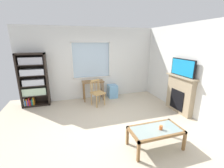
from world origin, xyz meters
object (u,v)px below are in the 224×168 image
object	(u,v)px
desk_under_window	(93,85)
wooden_chair	(97,92)
bookshelf	(33,79)
fireplace	(180,94)
sippy_cup	(161,128)
plastic_drawer_unit	(112,91)
coffee_table	(156,132)
tv	(183,68)

from	to	relation	value
desk_under_window	wooden_chair	xyz separation A→B (m)	(0.05, -0.52, -0.13)
bookshelf	fireplace	xyz separation A→B (m)	(4.44, -1.93, -0.36)
bookshelf	sippy_cup	bearing A→B (deg)	-48.77
plastic_drawer_unit	sippy_cup	xyz separation A→B (m)	(0.04, -3.19, 0.23)
desk_under_window	fireplace	bearing A→B (deg)	-36.94
coffee_table	tv	bearing A→B (deg)	37.50
wooden_chair	tv	xyz separation A→B (m)	(2.35, -1.31, 0.97)
wooden_chair	fireplace	world-z (taller)	fireplace
plastic_drawer_unit	bookshelf	bearing A→B (deg)	178.83
fireplace	sippy_cup	xyz separation A→B (m)	(-1.59, -1.32, -0.11)
tv	sippy_cup	xyz separation A→B (m)	(-1.58, -1.32, -0.95)
wooden_chair	tv	size ratio (longest dim) A/B	0.98
wooden_chair	plastic_drawer_unit	xyz separation A→B (m)	(0.74, 0.57, -0.21)
plastic_drawer_unit	coffee_table	world-z (taller)	plastic_drawer_unit
bookshelf	desk_under_window	bearing A→B (deg)	-3.04
wooden_chair	sippy_cup	world-z (taller)	wooden_chair
bookshelf	tv	bearing A→B (deg)	-23.56
tv	sippy_cup	world-z (taller)	tv
wooden_chair	fireplace	bearing A→B (deg)	-28.83
wooden_chair	tv	world-z (taller)	tv
bookshelf	tv	size ratio (longest dim) A/B	1.98
plastic_drawer_unit	sippy_cup	distance (m)	3.20
tv	coffee_table	size ratio (longest dim) A/B	0.84
sippy_cup	wooden_chair	bearing A→B (deg)	106.46
wooden_chair	sippy_cup	size ratio (longest dim) A/B	10.00
sippy_cup	bookshelf	bearing A→B (deg)	131.23
coffee_table	sippy_cup	bearing A→B (deg)	-29.79
bookshelf	sippy_cup	distance (m)	4.35
bookshelf	coffee_table	distance (m)	4.27
fireplace	tv	distance (m)	0.84
desk_under_window	fireplace	xyz separation A→B (m)	(2.42, -1.82, -0.01)
tv	plastic_drawer_unit	bearing A→B (deg)	130.75
wooden_chair	sippy_cup	xyz separation A→B (m)	(0.78, -2.63, 0.02)
bookshelf	fireplace	distance (m)	4.86
plastic_drawer_unit	tv	distance (m)	2.74
tv	fireplace	bearing A→B (deg)	-0.00
tv	sippy_cup	bearing A→B (deg)	-140.01
plastic_drawer_unit	coffee_table	distance (m)	3.15
bookshelf	desk_under_window	xyz separation A→B (m)	(2.02, -0.11, -0.35)
bookshelf	fireplace	size ratio (longest dim) A/B	1.55
desk_under_window	tv	xyz separation A→B (m)	(2.40, -1.82, 0.84)
desk_under_window	sippy_cup	world-z (taller)	desk_under_window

